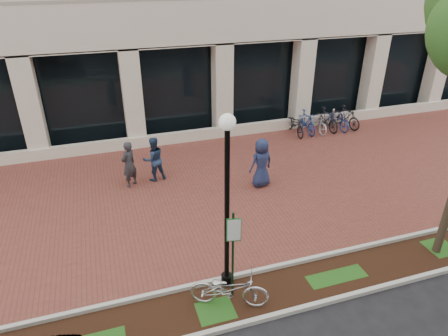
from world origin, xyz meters
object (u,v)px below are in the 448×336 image
object	(u,v)px
bike_rack_cluster	(321,121)
pedestrian_left	(129,164)
lamppost	(227,198)
pedestrian_mid	(154,159)
pedestrian_right	(261,163)
bollard	(333,118)
parking_sign	(233,246)
locked_bicycle	(229,289)

from	to	relation	value
bike_rack_cluster	pedestrian_left	bearing A→B (deg)	-167.74
lamppost	pedestrian_mid	distance (m)	6.33
pedestrian_right	bollard	world-z (taller)	pedestrian_right
pedestrian_right	bike_rack_cluster	bearing A→B (deg)	-152.49
lamppost	pedestrian_right	distance (m)	5.47
parking_sign	locked_bicycle	size ratio (longest dim) A/B	1.29
pedestrian_left	bike_rack_cluster	distance (m)	9.67
pedestrian_right	locked_bicycle	bearing A→B (deg)	47.61
bollard	pedestrian_left	bearing A→B (deg)	-164.67
parking_sign	pedestrian_right	world-z (taller)	parking_sign
pedestrian_left	bike_rack_cluster	size ratio (longest dim) A/B	0.49
lamppost	pedestrian_mid	world-z (taller)	lamppost
pedestrian_mid	pedestrian_left	bearing A→B (deg)	0.13
locked_bicycle	pedestrian_left	bearing A→B (deg)	37.66
bollard	pedestrian_mid	bearing A→B (deg)	-164.34
pedestrian_mid	bollard	size ratio (longest dim) A/B	1.72
parking_sign	pedestrian_right	distance (m)	5.61
pedestrian_mid	bollard	distance (m)	9.46
locked_bicycle	pedestrian_right	size ratio (longest dim) A/B	1.03
pedestrian_right	pedestrian_mid	bearing A→B (deg)	-36.64
locked_bicycle	pedestrian_right	world-z (taller)	pedestrian_right
lamppost	bike_rack_cluster	xyz separation A→B (m)	(7.54, 8.44, -2.08)
bike_rack_cluster	lamppost	bearing A→B (deg)	-135.20
parking_sign	lamppost	bearing A→B (deg)	103.54
pedestrian_left	bollard	distance (m)	10.40
parking_sign	locked_bicycle	xyz separation A→B (m)	(-0.16, -0.23, -1.05)
parking_sign	pedestrian_mid	world-z (taller)	parking_sign
lamppost	bike_rack_cluster	bearing A→B (deg)	48.23
pedestrian_left	pedestrian_right	xyz separation A→B (m)	(4.52, -1.41, 0.04)
locked_bicycle	bike_rack_cluster	xyz separation A→B (m)	(7.70, 9.10, 0.01)
parking_sign	bike_rack_cluster	distance (m)	11.69
pedestrian_mid	bike_rack_cluster	size ratio (longest dim) A/B	0.48
pedestrian_right	bike_rack_cluster	world-z (taller)	pedestrian_right
bollard	bike_rack_cluster	xyz separation A→B (m)	(-0.72, -0.14, -0.00)
lamppost	parking_sign	bearing A→B (deg)	-88.96
locked_bicycle	bollard	bearing A→B (deg)	-18.54
locked_bicycle	pedestrian_left	world-z (taller)	pedestrian_left
lamppost	pedestrian_left	bearing A→B (deg)	106.77
parking_sign	bollard	world-z (taller)	parking_sign
pedestrian_mid	bike_rack_cluster	xyz separation A→B (m)	(8.38, 2.42, -0.35)
pedestrian_left	pedestrian_right	size ratio (longest dim) A/B	0.95
pedestrian_left	bike_rack_cluster	world-z (taller)	pedestrian_left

